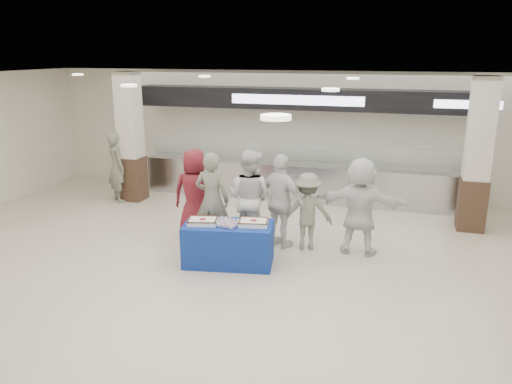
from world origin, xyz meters
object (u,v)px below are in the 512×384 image
(civilian_maroon, at_px, (195,193))
(chef_tall, at_px, (250,198))
(soldier_b, at_px, (307,211))
(cupcake_tray, at_px, (226,223))
(sheet_cake_right, at_px, (254,222))
(chef_short, at_px, (281,202))
(civilian_white, at_px, (360,206))
(sheet_cake_left, at_px, (203,221))
(soldier_bg, at_px, (117,167))
(soldier_a, at_px, (212,200))
(display_table, at_px, (229,244))

(civilian_maroon, height_order, chef_tall, chef_tall)
(soldier_b, bearing_deg, cupcake_tray, 29.21)
(sheet_cake_right, distance_m, chef_short, 1.02)
(soldier_b, height_order, civilian_white, civilian_white)
(civilian_maroon, bearing_deg, sheet_cake_right, 137.55)
(sheet_cake_left, relative_size, sheet_cake_right, 1.02)
(chef_short, bearing_deg, sheet_cake_left, 68.63)
(chef_short, height_order, soldier_b, chef_short)
(chef_tall, height_order, chef_short, chef_tall)
(chef_tall, relative_size, civilian_white, 1.02)
(sheet_cake_left, distance_m, civilian_maroon, 1.43)
(sheet_cake_left, distance_m, soldier_bg, 4.63)
(soldier_b, relative_size, soldier_bg, 0.84)
(sheet_cake_left, distance_m, sheet_cake_right, 0.90)
(soldier_a, relative_size, soldier_bg, 1.05)
(civilian_maroon, bearing_deg, civilian_white, 172.24)
(sheet_cake_right, relative_size, soldier_a, 0.30)
(sheet_cake_left, relative_size, civilian_white, 0.31)
(soldier_a, distance_m, civilian_white, 2.78)
(chef_tall, xyz_separation_m, civilian_white, (2.09, 0.10, -0.02))
(soldier_a, bearing_deg, sheet_cake_right, 147.71)
(display_table, relative_size, soldier_a, 0.84)
(display_table, relative_size, civilian_maroon, 0.86)
(chef_short, distance_m, soldier_bg, 5.00)
(sheet_cake_right, distance_m, soldier_a, 1.24)
(civilian_maroon, distance_m, chef_short, 1.80)
(sheet_cake_right, xyz_separation_m, soldier_bg, (-4.40, 2.82, 0.08))
(display_table, bearing_deg, civilian_maroon, 124.53)
(cupcake_tray, bearing_deg, civilian_maroon, 132.51)
(civilian_maroon, xyz_separation_m, civilian_white, (3.28, 0.00, 0.01))
(soldier_b, bearing_deg, chef_short, -8.37)
(cupcake_tray, height_order, chef_tall, chef_tall)
(sheet_cake_left, xyz_separation_m, soldier_b, (1.63, 1.22, -0.06))
(chef_short, bearing_deg, display_table, 79.56)
(display_table, height_order, soldier_a, soldier_a)
(chef_tall, height_order, civilian_white, chef_tall)
(sheet_cake_right, xyz_separation_m, civilian_maroon, (-1.55, 1.07, 0.10))
(civilian_white, bearing_deg, soldier_b, 4.14)
(display_table, distance_m, civilian_white, 2.51)
(sheet_cake_right, height_order, chef_short, chef_short)
(display_table, distance_m, sheet_cake_left, 0.62)
(civilian_maroon, xyz_separation_m, soldier_bg, (-2.85, 1.74, -0.02))
(sheet_cake_right, xyz_separation_m, civilian_white, (1.73, 1.07, 0.12))
(display_table, relative_size, chef_short, 0.85)
(soldier_bg, bearing_deg, soldier_a, -173.85)
(soldier_bg, bearing_deg, cupcake_tray, -178.13)
(soldier_b, bearing_deg, chef_tall, -11.35)
(soldier_a, height_order, soldier_b, soldier_a)
(civilian_white, distance_m, soldier_bg, 6.37)
(cupcake_tray, relative_size, chef_tall, 0.26)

